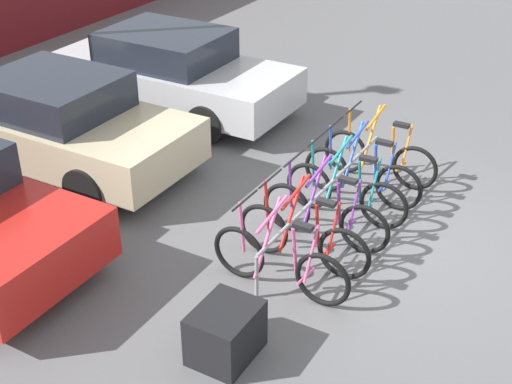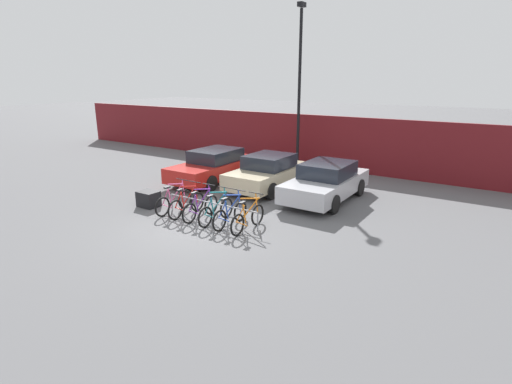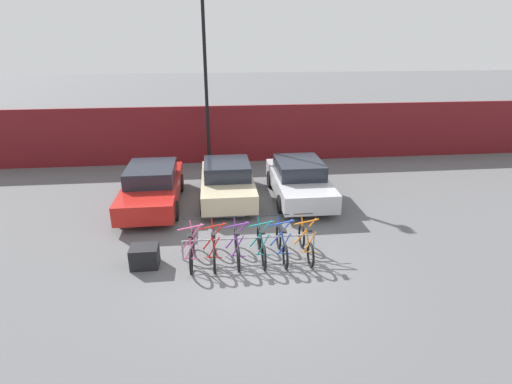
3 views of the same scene
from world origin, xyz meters
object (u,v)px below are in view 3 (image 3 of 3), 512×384
object	(u,v)px
bicycle_blue	(282,245)
cargo_crate	(145,256)
bicycle_red	(214,248)
car_beige	(227,181)
bicycle_teal	(261,246)
bicycle_pink	(192,250)
lamp_post	(205,72)
car_red	(152,186)
bicycle_purple	(237,247)
bicycle_orange	(306,243)
car_silver	(299,180)
bike_rack	(249,240)

from	to	relation	value
bicycle_blue	cargo_crate	xyz separation A→B (m)	(-3.54, -0.04, -0.10)
bicycle_red	car_beige	world-z (taller)	car_beige
bicycle_teal	bicycle_pink	bearing A→B (deg)	178.56
bicycle_blue	lamp_post	size ratio (longest dim) A/B	0.23
bicycle_teal	bicycle_blue	xyz separation A→B (m)	(0.54, 0.00, 0.00)
bicycle_pink	cargo_crate	xyz separation A→B (m)	(-1.19, -0.04, -0.10)
car_red	bicycle_purple	bearing A→B (deg)	-56.51
bicycle_orange	car_silver	xyz separation A→B (m)	(0.67, 4.11, 0.31)
bicycle_pink	bicycle_orange	world-z (taller)	same
bike_rack	bicycle_orange	bearing A→B (deg)	-5.67
bicycle_pink	bike_rack	bearing A→B (deg)	3.33
car_beige	cargo_crate	size ratio (longest dim) A/B	5.71
bicycle_teal	car_beige	size ratio (longest dim) A/B	0.43
bike_rack	bicycle_purple	size ratio (longest dim) A/B	2.07
car_red	cargo_crate	xyz separation A→B (m)	(0.30, -4.06, -0.42)
bicycle_pink	bicycle_red	distance (m)	0.57
bicycle_pink	bicycle_teal	distance (m)	1.81
bicycle_teal	car_beige	world-z (taller)	car_beige
bicycle_purple	cargo_crate	size ratio (longest dim) A/B	2.44
bicycle_purple	bicycle_teal	size ratio (longest dim) A/B	1.00
car_beige	bicycle_red	bearing A→B (deg)	-97.14
car_red	lamp_post	size ratio (longest dim) A/B	0.60
bicycle_purple	bicycle_orange	bearing A→B (deg)	1.45
bicycle_teal	cargo_crate	size ratio (longest dim) A/B	2.44
lamp_post	cargo_crate	distance (m)	9.05
bicycle_blue	car_silver	distance (m)	4.32
bike_rack	car_beige	world-z (taller)	car_beige
bicycle_red	bicycle_teal	bearing A→B (deg)	0.54
bicycle_purple	bicycle_blue	bearing A→B (deg)	1.45
lamp_post	cargo_crate	size ratio (longest dim) A/B	10.79
bike_rack	cargo_crate	size ratio (longest dim) A/B	5.06
bicycle_red	bicycle_orange	distance (m)	2.43
car_red	car_silver	world-z (taller)	same
bicycle_purple	car_beige	distance (m)	4.24
bicycle_purple	car_beige	size ratio (longest dim) A/B	0.43
bike_rack	bicycle_red	xyz separation A→B (m)	(-0.93, -0.15, -0.11)
bicycle_orange	bicycle_pink	bearing A→B (deg)	178.45
bicycle_pink	cargo_crate	size ratio (longest dim) A/B	2.44
bicycle_purple	car_red	size ratio (longest dim) A/B	0.38
bicycle_red	bicycle_orange	size ratio (longest dim) A/B	1.00
car_beige	car_silver	size ratio (longest dim) A/B	0.93
bicycle_pink	bicycle_red	size ratio (longest dim) A/B	1.00
bicycle_blue	lamp_post	bearing A→B (deg)	101.19
bike_rack	lamp_post	xyz separation A→B (m)	(-1.04, 7.83, 3.66)
bicycle_purple	bicycle_teal	bearing A→B (deg)	1.45
bike_rack	bicycle_red	bearing A→B (deg)	-170.90
car_silver	cargo_crate	bearing A→B (deg)	-139.53
bicycle_blue	car_silver	xyz separation A→B (m)	(1.32, 4.11, 0.31)
bicycle_orange	cargo_crate	size ratio (longest dim) A/B	2.44
bicycle_purple	cargo_crate	distance (m)	2.36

